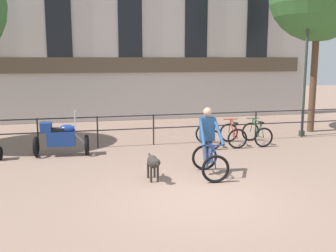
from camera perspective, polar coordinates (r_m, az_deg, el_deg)
name	(u,v)px	position (r m, az deg, el deg)	size (l,w,h in m)	color
ground_plane	(200,196)	(8.58, 4.68, -10.15)	(60.00, 60.00, 0.00)	#8E7060
canal_railing	(154,124)	(13.29, -2.11, 0.24)	(15.05, 0.05, 1.05)	#232326
building_facade	(129,17)	(18.91, -5.68, 15.42)	(18.00, 0.72, 9.59)	beige
cyclist_with_bike	(209,145)	(9.94, 5.92, -2.78)	(0.77, 1.22, 1.70)	black
dog	(153,163)	(9.47, -2.14, -5.35)	(0.27, 0.98, 0.63)	#332D28
parked_motorcycle	(61,137)	(12.27, -15.29, -1.62)	(1.65, 0.73, 1.35)	black
parked_bicycle_near_lamp	(208,136)	(13.17, 5.88, -1.44)	(0.76, 1.16, 0.86)	black
parked_bicycle_mid_left	(233,135)	(13.48, 9.41, -1.26)	(0.78, 1.18, 0.86)	black
parked_bicycle_mid_right	(257,134)	(13.84, 12.78, -1.09)	(0.68, 1.12, 0.86)	black
street_lamp	(305,69)	(15.50, 19.32, 7.81)	(0.28, 0.28, 4.50)	#2D382D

